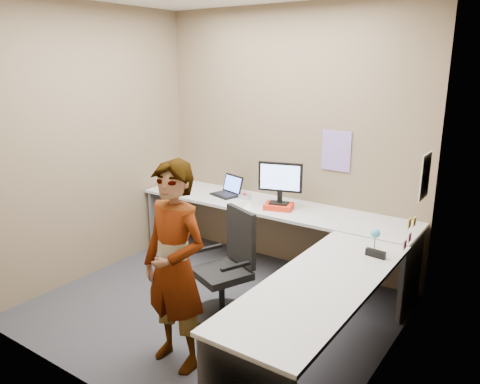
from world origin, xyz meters
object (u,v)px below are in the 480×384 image
Objects in this scene: monitor at (280,179)px; office_chair at (227,275)px; desk at (278,244)px; person at (175,267)px.

office_chair is at bearing -104.15° from monitor.
monitor is at bearing 114.97° from office_chair.
desk is 1.17m from person.
person reaches higher than monitor.
desk is at bearing 80.81° from office_chair.
person is at bearing -102.41° from monitor.
person is at bearing -61.07° from office_chair.
person reaches higher than desk.
desk is 6.98× the size of monitor.
desk is at bearing -77.26° from monitor.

